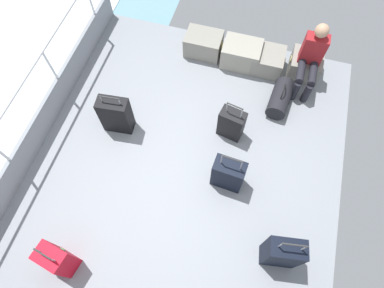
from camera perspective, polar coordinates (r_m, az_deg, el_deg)
The scene contains 14 objects.
ground_plane at distance 4.73m, azimuth -1.38°, elevation -4.29°, with size 4.40×5.20×0.06m, color gray.
gunwale_port at distance 5.25m, azimuth -24.82°, elevation 3.18°, with size 0.06×5.20×0.45m, color gray.
railing_port at distance 4.82m, azimuth -27.32°, elevation 6.43°, with size 0.04×4.20×1.02m.
cargo_crate_0 at distance 5.75m, azimuth 2.03°, elevation 17.08°, with size 0.64×0.44×0.38m.
cargo_crate_1 at distance 5.63m, azimuth 8.61°, elevation 15.27°, with size 0.65×0.47×0.41m.
cargo_crate_2 at distance 5.67m, azimuth 13.10°, elevation 13.98°, with size 0.53×0.50×0.34m.
cargo_crate_3 at distance 5.75m, azimuth 19.16°, elevation 12.90°, with size 0.52×0.48×0.37m.
passenger_seated at distance 5.37m, azimuth 20.12°, elevation 13.98°, with size 0.34×0.66×1.07m.
suitcase_0 at distance 4.75m, azimuth 6.89°, elevation 3.54°, with size 0.39×0.28×0.74m.
suitcase_1 at distance 4.39m, azimuth 6.34°, elevation -5.23°, with size 0.44×0.27×0.79m.
suitcase_2 at distance 4.85m, azimuth -13.15°, elevation 4.97°, with size 0.45×0.27×0.77m.
suitcase_3 at distance 4.39m, azimuth -22.48°, elevation -18.14°, with size 0.40×0.31×0.74m.
suitcase_4 at distance 4.17m, azimuth 15.46°, elevation -17.86°, with size 0.44×0.29×0.91m.
duffel_bag at distance 5.28m, azimuth 15.17°, elevation 7.73°, with size 0.37×0.66×0.44m.
Camera 1 is at (0.60, -1.69, 4.35)m, focal length 30.52 mm.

